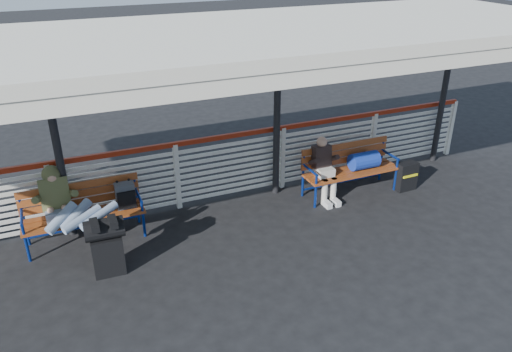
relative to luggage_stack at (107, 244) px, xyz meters
name	(u,v)px	position (x,y,z in m)	size (l,w,h in m)	color
ground	(215,267)	(1.40, -0.46, -0.48)	(60.00, 60.00, 0.00)	black
fence	(177,174)	(1.40, 1.44, 0.18)	(12.08, 0.08, 1.24)	silver
canopy	(185,43)	(1.40, 0.41, 2.56)	(12.60, 3.60, 3.16)	silver
luggage_stack	(107,244)	(0.00, 0.00, 0.00)	(0.54, 0.32, 0.88)	black
bench_left	(93,205)	(-0.04, 1.04, 0.10)	(1.80, 0.56, 0.92)	#9B4F1E
bench_right	(355,163)	(4.55, 0.76, 0.11)	(1.80, 0.56, 0.92)	#9B4F1E
traveler_man	(73,211)	(-0.35, 0.69, 0.25)	(0.94, 1.64, 0.77)	#7F93AB
companion_person	(324,168)	(3.89, 0.74, 0.12)	(0.32, 0.66, 1.15)	beige
suitcase_side	(406,176)	(5.49, 0.45, -0.21)	(0.40, 0.25, 0.54)	black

